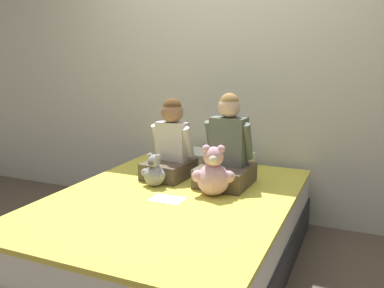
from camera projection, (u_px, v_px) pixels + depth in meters
The scene contains 9 objects.
ground_plane at pixel (173, 264), 2.71m from camera, with size 14.00×14.00×0.00m, color brown.
wall_behind_bed at pixel (229, 70), 3.41m from camera, with size 8.00×0.06×2.50m.
bed at pixel (173, 231), 2.66m from camera, with size 1.48×1.96×0.48m.
child_on_left at pixel (171, 146), 2.99m from camera, with size 0.33×0.39×0.58m.
child_on_right at pixel (227, 151), 2.82m from camera, with size 0.36×0.40×0.63m.
teddy_bear_held_by_left_child at pixel (154, 172), 2.79m from camera, with size 0.19×0.14×0.23m.
teddy_bear_held_by_right_child at pixel (213, 174), 2.60m from camera, with size 0.27×0.21×0.33m.
pillow_at_headboard at pixel (216, 159), 3.31m from camera, with size 0.58×0.30×0.11m.
sign_card at pixel (168, 199), 2.54m from camera, with size 0.21×0.15×0.00m.
Camera 1 is at (1.11, -2.22, 1.36)m, focal length 38.00 mm.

